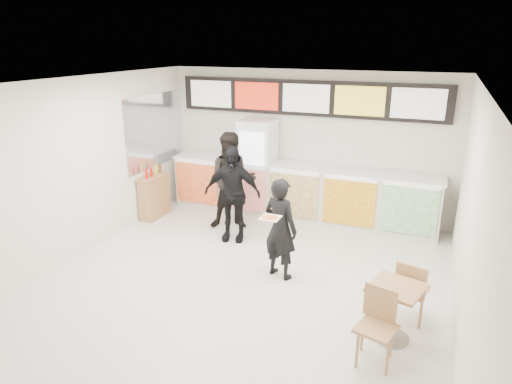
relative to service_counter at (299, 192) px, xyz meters
The scene contains 15 objects.
floor 3.15m from the service_counter, 90.00° to the right, with size 7.00×7.00×0.00m, color beige.
ceiling 3.93m from the service_counter, 90.00° to the right, with size 7.00×7.00×0.00m, color white.
wall_back 1.01m from the service_counter, 90.00° to the left, with size 6.00×6.00×0.00m, color silver.
wall_left 4.41m from the service_counter, 134.13° to the right, with size 7.00×7.00×0.00m, color silver.
wall_right 4.41m from the service_counter, 45.87° to the right, with size 7.00×7.00×0.00m, color silver.
service_counter is the anchor object (origin of this frame).
menu_board 1.90m from the service_counter, 90.00° to the left, with size 5.50×0.14×0.70m.
drinks_fridge 1.03m from the service_counter, behind, with size 0.70×0.67×2.00m.
mirror_panel 3.28m from the service_counter, 167.87° to the right, with size 0.01×2.00×1.50m, color #B2B7BF.
customer_main 2.54m from the service_counter, 79.46° to the right, with size 0.59×0.39×1.61m, color black.
customer_left 1.48m from the service_counter, 137.48° to the right, with size 0.93×0.72×1.91m, color black.
customer_mid 1.73m from the service_counter, 118.82° to the right, with size 1.04×0.43×1.78m, color black.
pizza_slice 3.03m from the service_counter, 81.04° to the right, with size 0.36×0.36×0.02m.
cafe_table 4.17m from the service_counter, 56.65° to the right, with size 0.79×1.56×0.88m.
condiment_ledge 3.02m from the service_counter, 159.20° to the right, with size 0.32×0.80×1.07m.
Camera 1 is at (2.56, -5.50, 3.55)m, focal length 32.00 mm.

